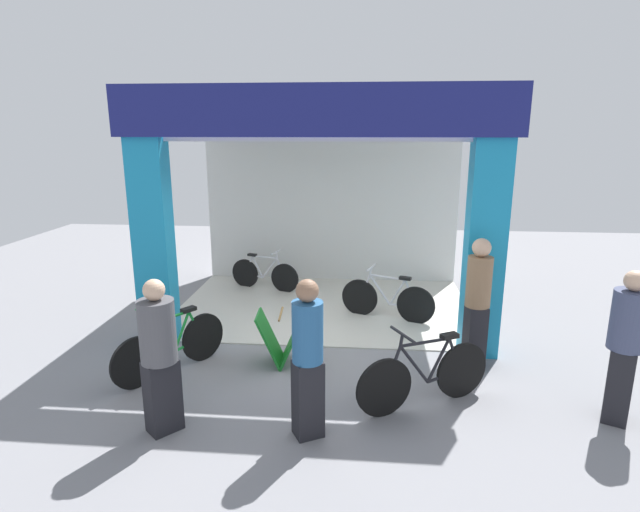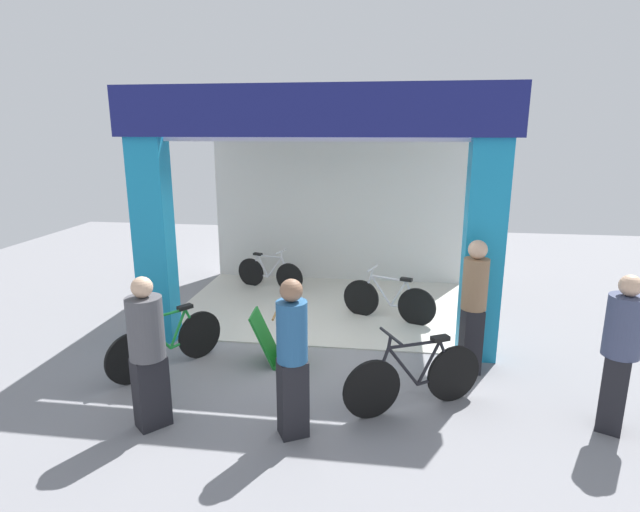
{
  "view_description": "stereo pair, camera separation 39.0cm",
  "coord_description": "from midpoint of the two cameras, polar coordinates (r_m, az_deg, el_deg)",
  "views": [
    {
      "loc": [
        0.67,
        -6.75,
        3.08
      ],
      "look_at": [
        0.0,
        0.87,
        1.15
      ],
      "focal_mm": 28.31,
      "sensor_mm": 36.0,
      "label": 1
    },
    {
      "loc": [
        1.05,
        -6.7,
        3.08
      ],
      "look_at": [
        0.0,
        0.87,
        1.15
      ],
      "focal_mm": 28.31,
      "sensor_mm": 36.0,
      "label": 2
    }
  ],
  "objects": [
    {
      "name": "bicycle_inside_0",
      "position": [
        8.4,
        9.09,
        -4.99
      ],
      "size": [
        1.51,
        0.59,
        0.87
      ],
      "color": "black",
      "rests_on": "ground"
    },
    {
      "name": "sandwich_board_sign",
      "position": [
        6.86,
        -3.33,
        -9.2
      ],
      "size": [
        0.67,
        0.54,
        0.73
      ],
      "color": "#197226",
      "rests_on": "ground"
    },
    {
      "name": "bicycle_parked_1",
      "position": [
        6.91,
        -15.32,
        -9.48
      ],
      "size": [
        0.98,
        1.4,
        0.92
      ],
      "color": "black",
      "rests_on": "ground"
    },
    {
      "name": "bicycle_inside_1",
      "position": [
        9.97,
        -4.61,
        -1.97
      ],
      "size": [
        1.4,
        0.52,
        0.8
      ],
      "color": "black",
      "rests_on": "ground"
    },
    {
      "name": "shop_facade",
      "position": [
        8.58,
        2.11,
        6.57
      ],
      "size": [
        5.29,
        3.79,
        3.64
      ],
      "color": "beige",
      "rests_on": "ground"
    },
    {
      "name": "ground_plane",
      "position": [
        7.45,
        0.59,
        -10.27
      ],
      "size": [
        18.19,
        18.19,
        0.0
      ],
      "primitive_type": "plane",
      "color": "gray",
      "rests_on": "ground"
    },
    {
      "name": "pedestrian_2",
      "position": [
        5.51,
        -16.97,
        -10.22
      ],
      "size": [
        0.52,
        0.52,
        1.65
      ],
      "color": "black",
      "rests_on": "ground"
    },
    {
      "name": "pedestrian_0",
      "position": [
        5.13,
        -0.93,
        -11.41
      ],
      "size": [
        0.42,
        0.42,
        1.68
      ],
      "color": "black",
      "rests_on": "ground"
    },
    {
      "name": "pedestrian_1",
      "position": [
        6.17,
        32.43,
        -9.06
      ],
      "size": [
        0.5,
        0.66,
        1.69
      ],
      "color": "black",
      "rests_on": "ground"
    },
    {
      "name": "bicycle_parked_0",
      "position": [
        5.93,
        12.54,
        -13.32
      ],
      "size": [
        1.54,
        0.85,
        0.94
      ],
      "color": "black",
      "rests_on": "ground"
    },
    {
      "name": "pedestrian_3",
      "position": [
        6.77,
        18.56,
        -5.3
      ],
      "size": [
        0.35,
        0.35,
        1.75
      ],
      "color": "black",
      "rests_on": "ground"
    }
  ]
}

